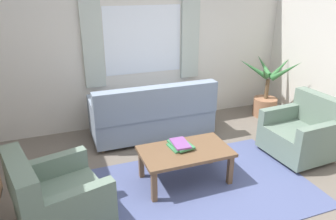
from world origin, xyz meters
name	(u,v)px	position (x,y,z in m)	size (l,w,h in m)	color
ground_plane	(198,189)	(0.00, 0.00, 0.00)	(6.24, 6.24, 0.00)	#6B6056
wall_back	(143,49)	(0.00, 2.26, 1.30)	(5.32, 0.12, 2.60)	silver
window_with_curtains	(144,40)	(0.00, 2.18, 1.45)	(1.98, 0.07, 1.40)	white
area_rug	(198,189)	(0.00, 0.00, 0.01)	(2.76, 1.76, 0.01)	#4C5684
couch	(153,115)	(-0.07, 1.55, 0.37)	(1.90, 0.82, 0.92)	gray
armchair_left	(55,201)	(-1.61, -0.12, 0.35)	(1.00, 1.01, 0.88)	slate
armchair_right	(303,133)	(1.74, 0.23, 0.35)	(0.87, 0.89, 0.88)	slate
coffee_table	(185,154)	(-0.08, 0.22, 0.38)	(1.10, 0.64, 0.44)	brown
book_stack_on_table	(181,145)	(-0.11, 0.31, 0.47)	(0.30, 0.36, 0.07)	#387F4C
potted_plant	(266,95)	(2.17, 1.66, 0.40)	(1.01, 1.11, 1.17)	#9E6B4C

